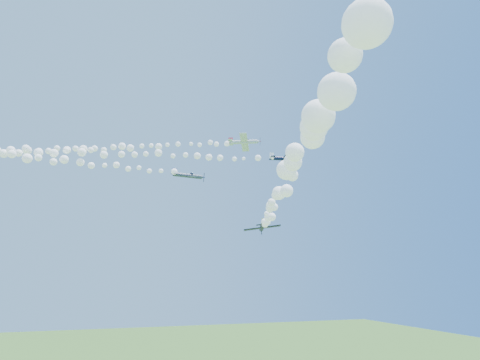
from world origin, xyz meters
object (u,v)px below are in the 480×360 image
object	(u,v)px
plane_black	(262,227)
plane_navy	(286,159)
plane_white	(244,142)
plane_grey	(188,176)

from	to	relation	value
plane_black	plane_navy	bearing A→B (deg)	-36.64
plane_white	plane_black	distance (m)	27.15
plane_white	plane_grey	bearing A→B (deg)	-167.11
plane_grey	plane_black	xyz separation A→B (m)	(10.60, -18.24, -13.40)
plane_grey	plane_white	bearing A→B (deg)	-21.57
plane_white	plane_black	world-z (taller)	plane_white
plane_grey	plane_black	size ratio (longest dim) A/B	1.21
plane_black	plane_white	bearing A→B (deg)	10.73
plane_navy	plane_black	xyz separation A→B (m)	(-7.80, -5.55, -15.56)
plane_white	plane_navy	world-z (taller)	plane_white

